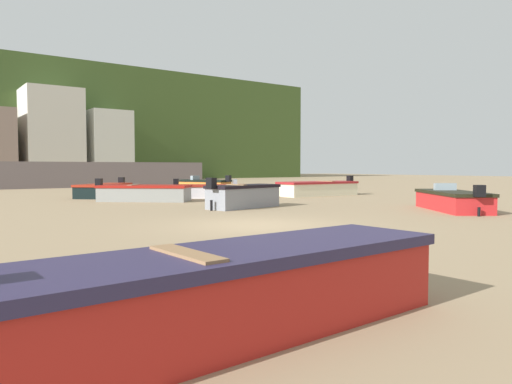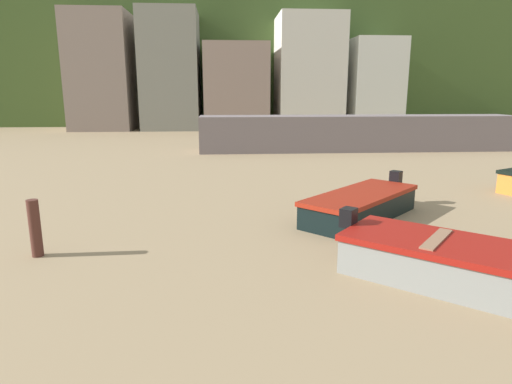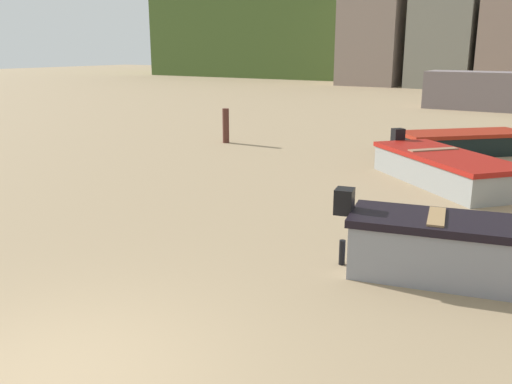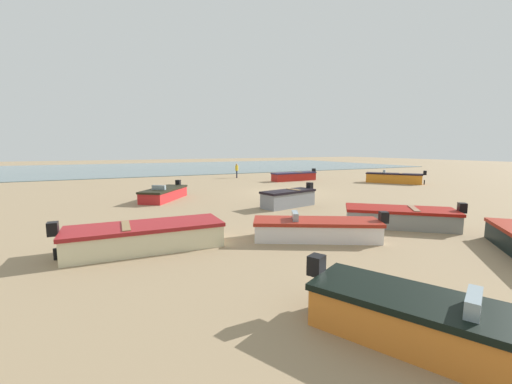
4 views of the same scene
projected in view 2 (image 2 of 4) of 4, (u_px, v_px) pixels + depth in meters
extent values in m
cube|color=#3F5727|center=(246.00, 62.00, 59.66)|extent=(90.00, 32.00, 14.91)
cube|color=slate|center=(357.00, 133.00, 26.43)|extent=(18.87, 2.40, 2.09)
cube|color=gray|center=(102.00, 72.00, 40.42)|extent=(5.48, 5.50, 10.54)
cube|color=gray|center=(171.00, 71.00, 41.47)|extent=(5.23, 6.79, 10.78)
cube|color=gray|center=(236.00, 87.00, 41.94)|extent=(5.98, 6.21, 7.86)
cube|color=silver|center=(308.00, 73.00, 42.03)|extent=(6.02, 6.00, 10.49)
cube|color=silver|center=(371.00, 84.00, 43.00)|extent=(4.74, 6.60, 8.38)
cube|color=gray|center=(465.00, 269.00, 7.92)|extent=(4.29, 4.02, 0.67)
cube|color=maroon|center=(467.00, 249.00, 7.84)|extent=(4.42, 4.14, 0.12)
cube|color=black|center=(348.00, 217.00, 9.14)|extent=(0.42, 0.43, 0.40)
cylinder|color=black|center=(347.00, 251.00, 9.30)|extent=(0.14, 0.14, 0.33)
cube|color=#8C664B|center=(437.00, 240.00, 8.13)|extent=(1.09, 1.21, 0.08)
cube|color=black|center=(361.00, 208.00, 12.23)|extent=(3.89, 3.85, 0.62)
cube|color=maroon|center=(361.00, 195.00, 12.15)|extent=(4.02, 3.97, 0.12)
cube|color=black|center=(396.00, 177.00, 13.71)|extent=(0.42, 0.42, 0.40)
cylinder|color=black|center=(394.00, 199.00, 13.87)|extent=(0.14, 0.14, 0.31)
cylinder|color=#4D2921|center=(35.00, 228.00, 9.34)|extent=(0.24, 0.24, 1.25)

